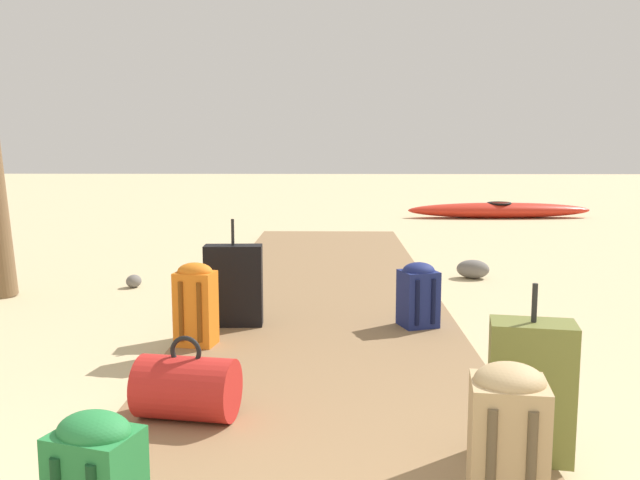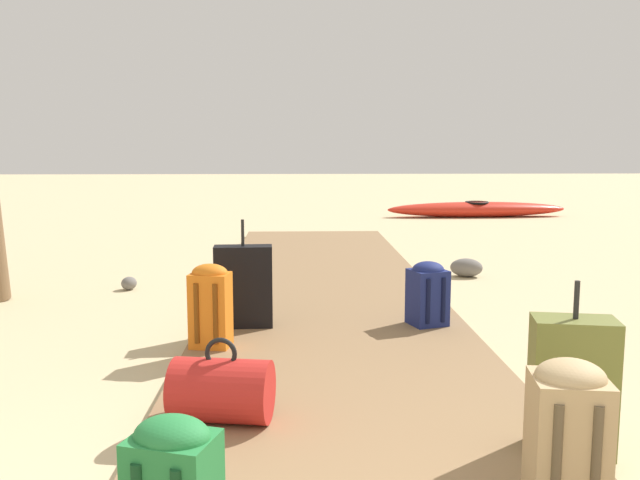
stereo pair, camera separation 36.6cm
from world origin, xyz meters
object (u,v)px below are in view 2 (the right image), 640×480
(duffel_bag_red, at_px, (222,390))
(backpack_orange, at_px, (210,304))
(suitcase_black, at_px, (244,286))
(suitcase_olive, at_px, (572,386))
(backpack_tan, at_px, (568,436))
(kayak, at_px, (476,209))
(backpack_navy, at_px, (428,292))

(duffel_bag_red, bearing_deg, backpack_orange, 99.42)
(suitcase_black, distance_m, duffel_bag_red, 1.81)
(backpack_orange, bearing_deg, suitcase_black, 70.43)
(backpack_orange, xyz_separation_m, suitcase_olive, (1.82, -1.68, 0.01))
(backpack_tan, distance_m, suitcase_black, 3.08)
(backpack_tan, xyz_separation_m, backpack_orange, (-1.58, 2.22, -0.01))
(backpack_orange, distance_m, kayak, 10.16)
(backpack_orange, relative_size, duffel_bag_red, 1.08)
(backpack_navy, xyz_separation_m, backpack_orange, (-1.60, -0.53, 0.04))
(backpack_navy, xyz_separation_m, backpack_tan, (-0.02, -2.75, 0.06))
(suitcase_black, height_order, suitcase_olive, suitcase_black)
(duffel_bag_red, bearing_deg, suitcase_black, 90.80)
(backpack_navy, distance_m, backpack_tan, 2.75)
(backpack_navy, bearing_deg, backpack_orange, -161.77)
(backpack_tan, distance_m, kayak, 11.74)
(duffel_bag_red, bearing_deg, kayak, 68.63)
(suitcase_black, distance_m, backpack_orange, 0.56)
(suitcase_black, bearing_deg, backpack_navy, 0.07)
(backpack_tan, xyz_separation_m, suitcase_black, (-1.40, 2.74, -0.00))
(backpack_tan, bearing_deg, backpack_navy, 89.59)
(suitcase_black, distance_m, suitcase_olive, 2.75)
(backpack_orange, distance_m, duffel_bag_red, 1.30)
(backpack_navy, height_order, backpack_tan, backpack_tan)
(backpack_tan, distance_m, backpack_orange, 2.73)
(duffel_bag_red, xyz_separation_m, suitcase_olive, (1.61, -0.40, 0.15))
(suitcase_black, bearing_deg, suitcase_olive, -53.42)
(suitcase_olive, bearing_deg, duffel_bag_red, 166.10)
(backpack_navy, relative_size, suitcase_black, 0.60)
(kayak, bearing_deg, backpack_orange, -115.12)
(backpack_navy, xyz_separation_m, kayak, (2.71, 8.67, -0.18))
(backpack_tan, distance_m, suitcase_olive, 0.59)
(backpack_navy, height_order, kayak, backpack_navy)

